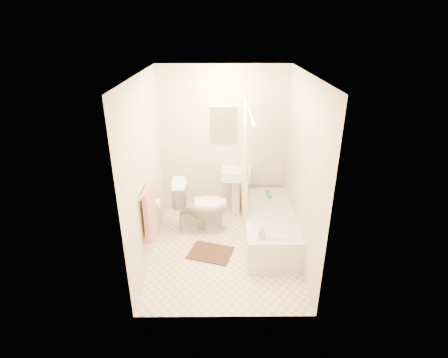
{
  "coord_description": "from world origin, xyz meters",
  "views": [
    {
      "loc": [
        -0.03,
        -4.07,
        2.94
      ],
      "look_at": [
        0.0,
        0.25,
        1.0
      ],
      "focal_mm": 28.0,
      "sensor_mm": 36.0,
      "label": 1
    }
  ],
  "objects_px": {
    "bath_mat": "(211,253)",
    "toilet": "(201,206)",
    "sink": "(236,190)",
    "soap_bottle": "(262,232)",
    "bathtub": "(268,226)"
  },
  "relations": [
    {
      "from": "toilet",
      "to": "bath_mat",
      "type": "height_order",
      "value": "toilet"
    },
    {
      "from": "sink",
      "to": "bathtub",
      "type": "relative_size",
      "value": 0.55
    },
    {
      "from": "bath_mat",
      "to": "soap_bottle",
      "type": "distance_m",
      "value": 0.9
    },
    {
      "from": "toilet",
      "to": "bath_mat",
      "type": "distance_m",
      "value": 0.76
    },
    {
      "from": "sink",
      "to": "soap_bottle",
      "type": "height_order",
      "value": "sink"
    },
    {
      "from": "bath_mat",
      "to": "soap_bottle",
      "type": "bearing_deg",
      "value": -24.0
    },
    {
      "from": "sink",
      "to": "bathtub",
      "type": "height_order",
      "value": "sink"
    },
    {
      "from": "toilet",
      "to": "soap_bottle",
      "type": "bearing_deg",
      "value": -142.18
    },
    {
      "from": "bathtub",
      "to": "bath_mat",
      "type": "height_order",
      "value": "bathtub"
    },
    {
      "from": "bath_mat",
      "to": "toilet",
      "type": "bearing_deg",
      "value": 104.32
    },
    {
      "from": "toilet",
      "to": "soap_bottle",
      "type": "distance_m",
      "value": 1.24
    },
    {
      "from": "toilet",
      "to": "sink",
      "type": "height_order",
      "value": "sink"
    },
    {
      "from": "sink",
      "to": "toilet",
      "type": "bearing_deg",
      "value": -135.31
    },
    {
      "from": "bathtub",
      "to": "toilet",
      "type": "bearing_deg",
      "value": 164.47
    },
    {
      "from": "toilet",
      "to": "bathtub",
      "type": "xyz_separation_m",
      "value": [
        1.0,
        -0.28,
        -0.18
      ]
    }
  ]
}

